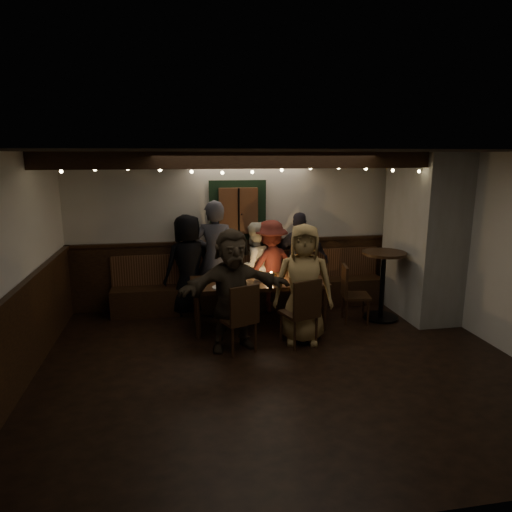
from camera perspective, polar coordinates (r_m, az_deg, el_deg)
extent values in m
cube|color=black|center=(5.83, 3.24, -13.62)|extent=(6.00, 5.00, 0.01)
cube|color=black|center=(5.23, 3.60, 12.99)|extent=(6.00, 5.00, 0.01)
cube|color=beige|center=(7.79, -0.87, 3.24)|extent=(6.00, 0.01, 2.60)
cube|color=beige|center=(5.53, -28.52, -2.22)|extent=(0.01, 5.00, 2.60)
cube|color=beige|center=(6.73, 29.14, 0.14)|extent=(0.01, 5.00, 2.60)
cube|color=black|center=(7.92, -0.82, -2.16)|extent=(6.00, 0.05, 1.10)
cube|color=black|center=(5.74, -27.44, -9.47)|extent=(0.05, 5.00, 1.10)
cube|color=gray|center=(7.74, 20.16, 2.41)|extent=(0.70, 1.40, 2.60)
cube|color=black|center=(7.77, -0.51, -4.94)|extent=(4.60, 0.45, 0.45)
cube|color=#331C0B|center=(7.82, -0.75, -1.21)|extent=(4.60, 0.06, 0.50)
cube|color=black|center=(7.65, -2.29, 5.71)|extent=(0.95, 0.04, 1.00)
cube|color=#331C0B|center=(7.59, -2.23, 5.65)|extent=(0.64, 0.12, 0.76)
cube|color=black|center=(6.20, 1.37, 11.88)|extent=(6.00, 0.16, 0.22)
sphere|color=#FFE599|center=(6.22, -23.17, 9.69)|extent=(0.04, 0.04, 0.04)
sphere|color=#FFE599|center=(6.14, -19.50, 10.18)|extent=(0.04, 0.04, 0.04)
sphere|color=#FFE599|center=(6.09, -15.73, 10.46)|extent=(0.04, 0.04, 0.04)
sphere|color=#FFE599|center=(6.07, -11.90, 10.50)|extent=(0.04, 0.04, 0.04)
sphere|color=#FFE599|center=(6.07, -8.05, 10.40)|extent=(0.04, 0.04, 0.04)
sphere|color=#FFE599|center=(6.10, -4.23, 10.34)|extent=(0.04, 0.04, 0.04)
sphere|color=#FFE599|center=(6.15, -0.46, 10.45)|extent=(0.04, 0.04, 0.04)
sphere|color=#FFE599|center=(6.23, 3.23, 10.68)|extent=(0.04, 0.04, 0.04)
sphere|color=#FFE599|center=(6.33, 6.83, 10.85)|extent=(0.04, 0.04, 0.04)
sphere|color=#FFE599|center=(6.46, 10.29, 10.82)|extent=(0.04, 0.04, 0.04)
sphere|color=#FFE599|center=(6.61, 13.59, 10.57)|extent=(0.04, 0.04, 0.04)
sphere|color=#FFE599|center=(6.78, 16.73, 10.21)|extent=(0.04, 0.04, 0.04)
sphere|color=#FFE599|center=(6.97, 19.71, 9.93)|extent=(0.04, 0.04, 0.04)
sphere|color=#FFE599|center=(7.17, 22.53, 9.82)|extent=(0.04, 0.04, 0.04)
cube|color=black|center=(6.85, 0.29, -3.30)|extent=(2.01, 0.86, 0.06)
cylinder|color=black|center=(6.53, -7.27, -7.54)|extent=(0.07, 0.07, 0.66)
cylinder|color=black|center=(7.20, -7.56, -5.61)|extent=(0.07, 0.07, 0.66)
cylinder|color=black|center=(6.86, 8.55, -6.58)|extent=(0.07, 0.07, 0.66)
cylinder|color=black|center=(7.50, 6.83, -4.84)|extent=(0.07, 0.07, 0.66)
cylinder|color=#BF7226|center=(6.78, -5.76, -2.69)|extent=(0.07, 0.07, 0.13)
cylinder|color=#BF7226|center=(6.57, -3.30, -3.15)|extent=(0.07, 0.07, 0.13)
cylinder|color=silver|center=(6.97, -1.34, -2.22)|extent=(0.07, 0.07, 0.13)
cylinder|color=#BF7226|center=(6.74, 2.29, -2.73)|extent=(0.07, 0.07, 0.13)
cylinder|color=silver|center=(7.17, 4.36, -1.82)|extent=(0.07, 0.07, 0.13)
cylinder|color=#BF7226|center=(6.89, 6.98, -2.49)|extent=(0.07, 0.07, 0.13)
cylinder|color=white|center=(6.49, -4.43, -3.92)|extent=(0.25, 0.25, 0.01)
cube|color=#B2B2B7|center=(6.79, 0.37, -2.98)|extent=(0.15, 0.10, 0.05)
cylinder|color=#990C0C|center=(6.77, 0.13, -2.56)|extent=(0.03, 0.03, 0.15)
cylinder|color=gold|center=(6.78, 0.61, -2.54)|extent=(0.03, 0.03, 0.15)
cylinder|color=silver|center=(6.92, 1.90, -2.57)|extent=(0.05, 0.05, 0.08)
sphere|color=#FFB24C|center=(6.90, 1.91, -2.11)|extent=(0.03, 0.03, 0.03)
cube|color=black|center=(6.08, -2.34, -7.94)|extent=(0.56, 0.56, 0.04)
cube|color=black|center=(5.84, -1.41, -6.09)|extent=(0.41, 0.20, 0.49)
cylinder|color=black|center=(6.38, -1.76, -9.11)|extent=(0.04, 0.04, 0.41)
cylinder|color=black|center=(6.11, -0.08, -10.12)|extent=(0.04, 0.04, 0.41)
cylinder|color=black|center=(6.23, -4.52, -9.72)|extent=(0.04, 0.04, 0.41)
cylinder|color=black|center=(5.95, -2.93, -10.80)|extent=(0.04, 0.04, 0.41)
cube|color=black|center=(6.30, 5.38, -7.18)|extent=(0.54, 0.54, 0.04)
cube|color=black|center=(6.07, 6.45, -5.35)|extent=(0.42, 0.17, 0.49)
cylinder|color=black|center=(6.61, 5.78, -8.36)|extent=(0.04, 0.04, 0.42)
cylinder|color=black|center=(6.35, 7.55, -9.32)|extent=(0.04, 0.04, 0.42)
cylinder|color=black|center=(6.44, 3.17, -8.91)|extent=(0.04, 0.04, 0.42)
cylinder|color=black|center=(6.16, 4.87, -9.94)|extent=(0.04, 0.04, 0.42)
cube|color=black|center=(7.27, 12.36, -4.90)|extent=(0.48, 0.48, 0.04)
cube|color=black|center=(7.16, 11.01, -2.99)|extent=(0.11, 0.41, 0.47)
cylinder|color=black|center=(7.22, 13.84, -6.92)|extent=(0.03, 0.03, 0.40)
cylinder|color=black|center=(7.15, 11.24, -6.98)|extent=(0.03, 0.03, 0.40)
cylinder|color=black|center=(7.52, 13.28, -6.09)|extent=(0.03, 0.03, 0.40)
cylinder|color=black|center=(7.46, 10.78, -6.14)|extent=(0.03, 0.03, 0.40)
cylinder|color=black|center=(7.64, 15.27, -7.38)|extent=(0.55, 0.55, 0.03)
cylinder|color=black|center=(7.48, 15.50, -3.65)|extent=(0.07, 0.07, 1.06)
cylinder|color=black|center=(7.35, 15.74, 0.33)|extent=(0.68, 0.68, 0.04)
imported|color=black|center=(7.46, -8.47, -1.08)|extent=(0.94, 0.80, 1.64)
imported|color=#33333C|center=(7.39, -5.14, -0.23)|extent=(0.77, 0.61, 1.87)
imported|color=beige|center=(7.57, -0.27, -1.33)|extent=(0.87, 0.77, 1.49)
imported|color=#4D1A15|center=(7.55, 1.83, -1.24)|extent=(1.13, 0.90, 1.52)
imported|color=black|center=(7.74, 5.49, -0.54)|extent=(1.01, 0.56, 1.63)
imported|color=#31271C|center=(6.04, -2.94, -4.25)|extent=(1.58, 0.73, 1.64)
imported|color=#9A7B46|center=(6.28, 5.93, -3.50)|extent=(0.91, 0.70, 1.66)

